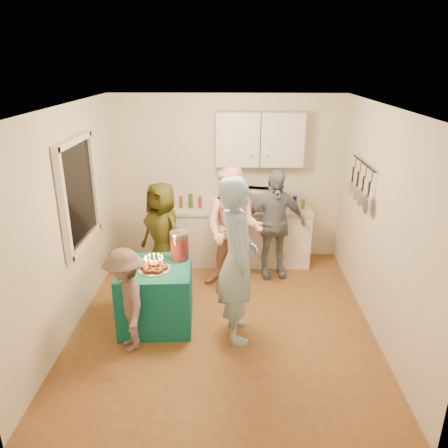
{
  "coord_description": "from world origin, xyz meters",
  "views": [
    {
      "loc": [
        0.13,
        -4.72,
        3.07
      ],
      "look_at": [
        0.0,
        0.35,
        1.15
      ],
      "focal_mm": 35.0,
      "sensor_mm": 36.0,
      "label": 1
    }
  ],
  "objects_px": {
    "microwave": "(255,199)",
    "party_table": "(156,295)",
    "man_birthday": "(237,260)",
    "woman_back_right": "(273,224)",
    "woman_back_center": "(233,230)",
    "child_near_left": "(126,300)",
    "punch_jar": "(179,246)",
    "counter": "(239,236)",
    "woman_back_left": "(163,233)"
  },
  "relations": [
    {
      "from": "microwave",
      "to": "party_table",
      "type": "bearing_deg",
      "value": -113.76
    },
    {
      "from": "microwave",
      "to": "woman_back_center",
      "type": "xyz_separation_m",
      "value": [
        -0.32,
        -0.85,
        -0.18
      ]
    },
    {
      "from": "microwave",
      "to": "party_table",
      "type": "distance_m",
      "value": 2.29
    },
    {
      "from": "woman_back_center",
      "to": "party_table",
      "type": "bearing_deg",
      "value": -119.11
    },
    {
      "from": "man_birthday",
      "to": "woman_back_left",
      "type": "xyz_separation_m",
      "value": [
        -1.06,
        1.34,
        -0.22
      ]
    },
    {
      "from": "counter",
      "to": "woman_back_right",
      "type": "relative_size",
      "value": 1.35
    },
    {
      "from": "punch_jar",
      "to": "man_birthday",
      "type": "distance_m",
      "value": 0.84
    },
    {
      "from": "man_birthday",
      "to": "woman_back_center",
      "type": "xyz_separation_m",
      "value": [
        -0.05,
        1.16,
        -0.09
      ]
    },
    {
      "from": "microwave",
      "to": "woman_back_center",
      "type": "distance_m",
      "value": 0.92
    },
    {
      "from": "woman_back_left",
      "to": "woman_back_center",
      "type": "xyz_separation_m",
      "value": [
        1.01,
        -0.18,
        0.13
      ]
    },
    {
      "from": "counter",
      "to": "woman_back_right",
      "type": "bearing_deg",
      "value": -42.63
    },
    {
      "from": "microwave",
      "to": "woman_back_left",
      "type": "height_order",
      "value": "woman_back_left"
    },
    {
      "from": "microwave",
      "to": "woman_back_center",
      "type": "relative_size",
      "value": 0.31
    },
    {
      "from": "woman_back_left",
      "to": "child_near_left",
      "type": "xyz_separation_m",
      "value": [
        -0.15,
        -1.62,
        -0.14
      ]
    },
    {
      "from": "party_table",
      "to": "man_birthday",
      "type": "bearing_deg",
      "value": -12.81
    },
    {
      "from": "child_near_left",
      "to": "woman_back_left",
      "type": "bearing_deg",
      "value": 148.59
    },
    {
      "from": "punch_jar",
      "to": "woman_back_right",
      "type": "bearing_deg",
      "value": 41.58
    },
    {
      "from": "man_birthday",
      "to": "woman_back_right",
      "type": "relative_size",
      "value": 1.18
    },
    {
      "from": "party_table",
      "to": "woman_back_right",
      "type": "xyz_separation_m",
      "value": [
        1.51,
        1.33,
        0.44
      ]
    },
    {
      "from": "counter",
      "to": "child_near_left",
      "type": "height_order",
      "value": "child_near_left"
    },
    {
      "from": "man_birthday",
      "to": "woman_back_left",
      "type": "height_order",
      "value": "man_birthday"
    },
    {
      "from": "party_table",
      "to": "punch_jar",
      "type": "xyz_separation_m",
      "value": [
        0.28,
        0.23,
        0.55
      ]
    },
    {
      "from": "woman_back_right",
      "to": "child_near_left",
      "type": "distance_m",
      "value": 2.53
    },
    {
      "from": "woman_back_left",
      "to": "woman_back_center",
      "type": "relative_size",
      "value": 0.85
    },
    {
      "from": "man_birthday",
      "to": "woman_back_center",
      "type": "bearing_deg",
      "value": -5.24
    },
    {
      "from": "child_near_left",
      "to": "punch_jar",
      "type": "bearing_deg",
      "value": 119.05
    },
    {
      "from": "woman_back_left",
      "to": "microwave",
      "type": "bearing_deg",
      "value": 64.73
    },
    {
      "from": "woman_back_center",
      "to": "woman_back_right",
      "type": "relative_size",
      "value": 1.07
    },
    {
      "from": "woman_back_left",
      "to": "woman_back_center",
      "type": "distance_m",
      "value": 1.04
    },
    {
      "from": "counter",
      "to": "child_near_left",
      "type": "bearing_deg",
      "value": -118.65
    },
    {
      "from": "woman_back_left",
      "to": "child_near_left",
      "type": "distance_m",
      "value": 1.63
    },
    {
      "from": "counter",
      "to": "child_near_left",
      "type": "relative_size",
      "value": 1.83
    },
    {
      "from": "microwave",
      "to": "man_birthday",
      "type": "bearing_deg",
      "value": -86.43
    },
    {
      "from": "punch_jar",
      "to": "child_near_left",
      "type": "distance_m",
      "value": 0.95
    },
    {
      "from": "counter",
      "to": "child_near_left",
      "type": "distance_m",
      "value": 2.61
    },
    {
      "from": "woman_back_right",
      "to": "counter",
      "type": "bearing_deg",
      "value": 126.41
    },
    {
      "from": "counter",
      "to": "microwave",
      "type": "relative_size",
      "value": 4.1
    },
    {
      "from": "child_near_left",
      "to": "woman_back_center",
      "type": "bearing_deg",
      "value": 114.99
    },
    {
      "from": "child_near_left",
      "to": "woman_back_right",
      "type": "bearing_deg",
      "value": 110.28
    },
    {
      "from": "punch_jar",
      "to": "man_birthday",
      "type": "height_order",
      "value": "man_birthday"
    },
    {
      "from": "punch_jar",
      "to": "child_near_left",
      "type": "xyz_separation_m",
      "value": [
        -0.51,
        -0.73,
        -0.33
      ]
    },
    {
      "from": "woman_back_left",
      "to": "woman_back_right",
      "type": "distance_m",
      "value": 1.61
    },
    {
      "from": "punch_jar",
      "to": "woman_back_right",
      "type": "height_order",
      "value": "woman_back_right"
    },
    {
      "from": "party_table",
      "to": "punch_jar",
      "type": "height_order",
      "value": "punch_jar"
    },
    {
      "from": "punch_jar",
      "to": "woman_back_right",
      "type": "xyz_separation_m",
      "value": [
        1.24,
        1.1,
        -0.11
      ]
    },
    {
      "from": "microwave",
      "to": "man_birthday",
      "type": "height_order",
      "value": "man_birthday"
    },
    {
      "from": "counter",
      "to": "woman_back_left",
      "type": "xyz_separation_m",
      "value": [
        -1.09,
        -0.67,
        0.31
      ]
    },
    {
      "from": "party_table",
      "to": "child_near_left",
      "type": "height_order",
      "value": "child_near_left"
    },
    {
      "from": "punch_jar",
      "to": "woman_back_left",
      "type": "relative_size",
      "value": 0.23
    },
    {
      "from": "man_birthday",
      "to": "punch_jar",
      "type": "bearing_deg",
      "value": 49.57
    }
  ]
}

